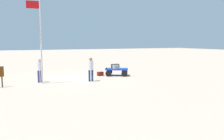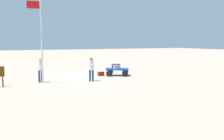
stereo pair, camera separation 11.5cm
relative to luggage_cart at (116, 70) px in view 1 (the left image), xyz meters
name	(u,v)px [view 1 (the left image)]	position (x,y,z in m)	size (l,w,h in m)	color
ground_plane	(75,77)	(3.29, -0.46, -0.42)	(120.00, 120.00, 0.00)	tan
luggage_cart	(116,70)	(0.00, 0.00, 0.00)	(2.08, 1.85, 0.58)	#0E3ACE
suitcase_maroon	(115,66)	(0.04, -0.15, 0.33)	(0.66, 0.37, 0.35)	#3A2E23
suitcase_grey	(116,67)	(0.15, 0.24, 0.31)	(0.49, 0.37, 0.31)	gray
suitcase_tan	(100,74)	(1.23, -0.42, -0.26)	(0.47, 0.36, 0.32)	maroon
worker_lead	(40,69)	(6.02, 0.74, 0.48)	(0.39, 0.39, 1.61)	navy
worker_trailing	(91,68)	(2.77, 1.75, 0.53)	(0.41, 0.41, 1.64)	navy
flagpole	(40,36)	(6.02, 1.24, 2.64)	(0.87, 0.10, 5.34)	silver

